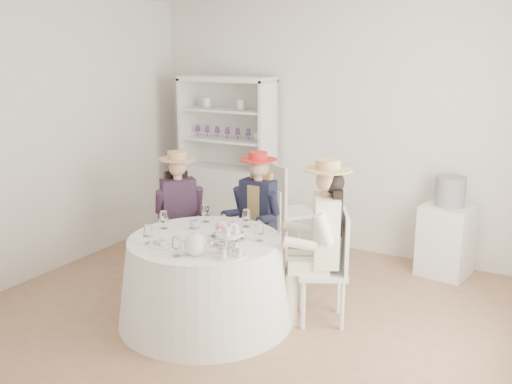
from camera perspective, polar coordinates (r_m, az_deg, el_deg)
The scene contains 21 objects.
ground at distance 4.87m, azimuth -0.59°, elevation -12.32°, with size 4.50×4.50×0.00m, color #8A6245.
wall_back at distance 6.23m, azimuth 8.62°, elevation 6.44°, with size 4.50×4.50×0.00m, color silver.
wall_front at distance 2.93m, azimuth -20.55°, elevation -3.14°, with size 4.50×4.50×0.00m, color silver.
wall_left at distance 5.87m, azimuth -20.12°, elevation 5.27°, with size 4.50×4.50×0.00m, color silver.
tea_table at distance 4.70m, azimuth -5.06°, elevation -8.71°, with size 1.43×1.43×0.70m.
hutch at distance 6.69m, azimuth -2.74°, elevation 1.15°, with size 1.27×0.83×1.87m.
side_table at distance 5.90m, azimuth 18.48°, elevation -4.57°, with size 0.45×0.45×0.70m, color silver.
hatbox at distance 5.77m, azimuth 18.86°, elevation 0.07°, with size 0.29×0.29×0.29m, color black.
guest_left at distance 5.45m, azimuth -7.69°, elevation -1.62°, with size 0.53×0.52×1.24m.
guest_mid at distance 5.36m, azimuth 0.11°, elevation -1.71°, with size 0.45×0.47×1.25m.
guest_right at distance 4.54m, azimuth 6.70°, elevation -4.07°, with size 0.57×0.52×1.35m.
spare_chair at distance 6.07m, azimuth 3.10°, elevation -1.48°, with size 0.57×0.57×1.00m.
teacup_a at distance 4.80m, azimuth -6.16°, elevation -3.33°, with size 0.08×0.08×0.07m, color white.
teacup_b at distance 4.74m, azimuth -2.52°, elevation -3.48°, with size 0.07×0.07×0.07m, color white.
teacup_c at distance 4.47m, azimuth -1.70°, elevation -4.59°, with size 0.08×0.08×0.06m, color white.
flower_bowl at distance 4.43m, azimuth -3.22°, elevation -4.83°, with size 0.23×0.23×0.06m, color white.
flower_arrangement at distance 4.44m, azimuth -2.90°, elevation -3.83°, with size 0.20×0.21×0.08m.
table_teapot at distance 4.21m, azimuth -6.06°, elevation -5.26°, with size 0.24×0.17×0.18m.
sandwich_plate at distance 4.46m, azimuth -9.24°, elevation -5.09°, with size 0.23×0.23×0.05m.
cupcake_stand at distance 4.15m, azimuth -2.70°, elevation -5.34°, with size 0.24×0.24×0.23m.
stemware_set at distance 4.55m, azimuth -5.18°, elevation -3.72°, with size 0.94×0.94×0.15m.
Camera 1 is at (2.17, -3.78, 2.18)m, focal length 40.00 mm.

